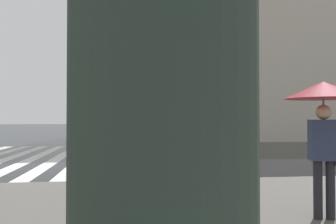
{
  "coord_description": "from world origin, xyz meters",
  "views": [
    {
      "loc": [
        -11.77,
        -3.32,
        1.62
      ],
      "look_at": [
        2.12,
        -5.07,
        1.89
      ],
      "focal_mm": 38.66,
      "sensor_mm": 36.0,
      "label": 1
    }
  ],
  "objects": [
    {
      "name": "billboard_column",
      "position": [
        -9.25,
        -3.6,
        2.01
      ],
      "size": [
        1.38,
        1.38,
        3.62
      ],
      "color": "#28382D",
      "rests_on": "sidewalk_pavement"
    },
    {
      "name": "ground_plane",
      "position": [
        0.0,
        0.0,
        0.0
      ],
      "size": [
        220.0,
        220.0,
        0.0
      ],
      "primitive_type": "plane",
      "color": "black"
    },
    {
      "name": "haussmann_block_corner",
      "position": [
        19.57,
        -19.07,
        9.59
      ],
      "size": [
        14.14,
        28.17,
        19.59
      ],
      "color": "beige",
      "rests_on": "ground_plane"
    },
    {
      "name": "zebra_crossing",
      "position": [
        4.0,
        0.82,
        0.0
      ],
      "size": [
        13.0,
        5.5,
        0.01
      ],
      "color": "silver",
      "rests_on": "ground_plane"
    },
    {
      "name": "pedestrian_approaching_kerb",
      "position": [
        -6.77,
        -6.27,
        1.82
      ],
      "size": [
        1.14,
        1.14,
        2.03
      ],
      "color": "#2D3851",
      "rests_on": "sidewalk_pavement"
    },
    {
      "name": "car_champagne",
      "position": [
        -1.0,
        -4.34,
        0.76
      ],
      "size": [
        1.85,
        4.1,
        1.41
      ],
      "color": "tan",
      "rests_on": "ground_plane"
    }
  ]
}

